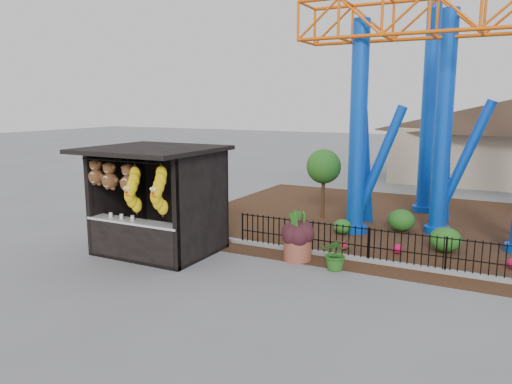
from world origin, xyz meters
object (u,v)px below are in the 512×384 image
at_px(roller_coaster, 490,38).
at_px(potted_plant, 337,253).
at_px(prize_booth, 153,202).
at_px(terracotta_planter, 298,249).

xyz_separation_m(roller_coaster, potted_plant, (-2.91, -6.23, -5.99)).
height_order(prize_booth, terracotta_planter, prize_booth).
height_order(roller_coaster, potted_plant, roller_coaster).
relative_size(roller_coaster, terracotta_planter, 14.02).
height_order(prize_booth, roller_coaster, roller_coaster).
height_order(prize_booth, potted_plant, prize_booth).
height_order(roller_coaster, terracotta_planter, roller_coaster).
height_order(terracotta_planter, potted_plant, potted_plant).
bearing_deg(terracotta_planter, potted_plant, -13.77).
bearing_deg(roller_coaster, potted_plant, -115.06).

